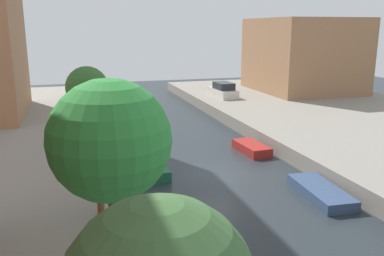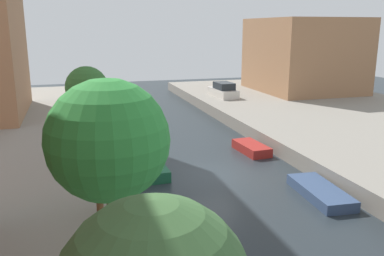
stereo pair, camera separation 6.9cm
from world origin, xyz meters
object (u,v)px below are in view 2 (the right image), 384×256
object	(u,v)px
street_tree_2	(96,133)
moored_boat_left_2	(197,230)
low_block_right	(304,55)
parked_car	(223,91)
moored_boat_left_3	(147,166)
street_tree_1	(108,141)
moored_boat_right_2	(320,192)
moored_boat_right_3	(251,148)
street_tree_3	(87,89)

from	to	relation	value
street_tree_2	moored_boat_left_2	size ratio (longest dim) A/B	1.12
low_block_right	parked_car	distance (m)	10.83
moored_boat_left_3	street_tree_1	bearing A→B (deg)	-104.04
low_block_right	moored_boat_left_3	xyz separation A→B (m)	(-21.43, -18.98, -4.70)
moored_boat_right_2	moored_boat_right_3	distance (m)	7.64
moored_boat_right_3	moored_boat_right_2	bearing A→B (deg)	-89.05
street_tree_2	low_block_right	bearing A→B (deg)	46.67
moored_boat_left_2	moored_boat_right_2	xyz separation A→B (m)	(6.86, 1.93, -0.00)
moored_boat_right_2	street_tree_1	bearing A→B (deg)	-148.84
parked_car	moored_boat_left_3	distance (m)	20.78
street_tree_3	moored_boat_left_3	world-z (taller)	street_tree_3
street_tree_2	parked_car	distance (m)	28.44
street_tree_1	street_tree_3	world-z (taller)	street_tree_1
street_tree_3	moored_boat_left_3	size ratio (longest dim) A/B	1.15
street_tree_2	moored_boat_right_3	distance (m)	14.03
moored_boat_left_3	moored_boat_left_2	bearing A→B (deg)	-86.27
moored_boat_left_2	moored_boat_left_3	distance (m)	7.96
moored_boat_right_2	moored_boat_left_3	bearing A→B (deg)	140.85
street_tree_3	parked_car	distance (m)	23.48
moored_boat_right_3	street_tree_3	bearing A→B (deg)	-166.44
street_tree_2	moored_boat_right_3	bearing A→B (deg)	39.89
moored_boat_left_2	moored_boat_left_3	bearing A→B (deg)	93.73
moored_boat_left_3	moored_boat_right_3	size ratio (longest dim) A/B	1.42
street_tree_1	parked_car	distance (m)	33.24
parked_car	moored_boat_right_3	bearing A→B (deg)	-104.24
street_tree_2	moored_boat_left_3	bearing A→B (deg)	66.24
low_block_right	moored_boat_left_3	world-z (taller)	low_block_right
moored_boat_left_2	moored_boat_left_3	size ratio (longest dim) A/B	0.89
low_block_right	moored_boat_left_2	bearing A→B (deg)	-127.84
low_block_right	street_tree_3	xyz separation A→B (m)	(-24.52, -19.85, 0.01)
moored_boat_right_3	street_tree_2	bearing A→B (deg)	-140.11
street_tree_1	moored_boat_left_2	bearing A→B (deg)	50.66
low_block_right	moored_boat_right_3	world-z (taller)	low_block_right
street_tree_2	moored_boat_left_3	xyz separation A→B (m)	(3.08, 7.01, -3.91)
moored_boat_right_2	street_tree_3	bearing A→B (deg)	153.82
moored_boat_left_3	moored_boat_right_3	xyz separation A→B (m)	(7.25, 1.63, -0.01)
moored_boat_left_2	low_block_right	bearing A→B (deg)	52.16
street_tree_1	street_tree_2	size ratio (longest dim) A/B	1.32
street_tree_2	moored_boat_left_2	bearing A→B (deg)	-14.51
street_tree_2	street_tree_3	bearing A→B (deg)	90.00
street_tree_1	moored_boat_left_3	bearing A→B (deg)	75.96
street_tree_3	moored_boat_right_3	distance (m)	11.63
moored_boat_right_2	moored_boat_right_3	xyz separation A→B (m)	(-0.13, 7.64, 0.04)
street_tree_1	moored_boat_right_3	bearing A→B (deg)	53.49
street_tree_1	street_tree_2	world-z (taller)	street_tree_1
street_tree_3	moored_boat_left_2	bearing A→B (deg)	-63.03
street_tree_2	street_tree_3	size ratio (longest dim) A/B	0.87
parked_car	moored_boat_left_3	world-z (taller)	parked_car
low_block_right	parked_car	size ratio (longest dim) A/B	2.56
moored_boat_left_2	moored_boat_right_2	world-z (taller)	moored_boat_left_2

